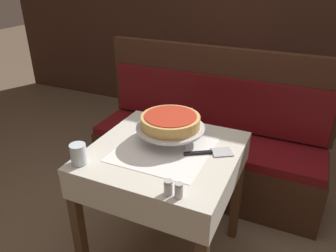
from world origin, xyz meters
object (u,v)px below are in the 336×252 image
(deep_dish_pizza, at_px, (170,121))
(salt_shaker, at_px, (168,187))
(napkin_holder, at_px, (183,116))
(booth_bench, at_px, (205,150))
(pizza_pan_stand, at_px, (170,128))
(water_glass_near, at_px, (78,154))
(dining_table_front, at_px, (164,167))
(condiment_caddy, at_px, (228,63))
(dining_table_rear, at_px, (216,78))
(pepper_shaker, at_px, (179,190))
(pizza_server, at_px, (210,152))

(deep_dish_pizza, height_order, salt_shaker, deep_dish_pizza)
(napkin_holder, bearing_deg, salt_shaker, -73.04)
(booth_bench, distance_m, napkin_holder, 0.64)
(pizza_pan_stand, xyz_separation_m, salt_shaker, (0.17, -0.41, -0.03))
(pizza_pan_stand, relative_size, napkin_holder, 3.55)
(water_glass_near, distance_m, napkin_holder, 0.65)
(dining_table_front, bearing_deg, deep_dish_pizza, 95.88)
(napkin_holder, relative_size, condiment_caddy, 0.68)
(dining_table_rear, bearing_deg, salt_shaker, -79.30)
(water_glass_near, bearing_deg, napkin_holder, 65.05)
(condiment_caddy, bearing_deg, dining_table_front, -86.49)
(booth_bench, bearing_deg, condiment_caddy, 95.89)
(water_glass_near, bearing_deg, booth_bench, 74.26)
(booth_bench, relative_size, pizza_pan_stand, 4.67)
(water_glass_near, relative_size, condiment_caddy, 0.66)
(deep_dish_pizza, distance_m, water_glass_near, 0.48)
(pepper_shaker, distance_m, condiment_caddy, 1.88)
(pizza_server, bearing_deg, dining_table_front, -165.92)
(dining_table_front, height_order, booth_bench, booth_bench)
(dining_table_front, bearing_deg, dining_table_rear, 96.78)
(dining_table_front, distance_m, water_glass_near, 0.44)
(dining_table_front, bearing_deg, napkin_holder, 94.87)
(dining_table_front, bearing_deg, pizza_server, 14.08)
(dining_table_front, relative_size, pizza_pan_stand, 2.06)
(pizza_server, distance_m, water_glass_near, 0.62)
(pepper_shaker, bearing_deg, water_glass_near, 176.11)
(napkin_holder, bearing_deg, pizza_server, -46.41)
(dining_table_rear, height_order, condiment_caddy, condiment_caddy)
(pizza_pan_stand, height_order, salt_shaker, pizza_pan_stand)
(condiment_caddy, bearing_deg, pizza_pan_stand, -86.66)
(condiment_caddy, bearing_deg, deep_dish_pizza, -86.66)
(condiment_caddy, bearing_deg, pepper_shaker, -80.70)
(booth_bench, bearing_deg, deep_dish_pizza, -89.80)
(dining_table_front, height_order, deep_dish_pizza, deep_dish_pizza)
(pizza_server, bearing_deg, booth_bench, 108.56)
(dining_table_rear, xyz_separation_m, pepper_shaker, (0.39, -1.81, 0.14))
(pepper_shaker, xyz_separation_m, condiment_caddy, (-0.30, 1.86, -0.00))
(pizza_pan_stand, bearing_deg, napkin_holder, 94.40)
(deep_dish_pizza, xyz_separation_m, condiment_caddy, (-0.08, 1.45, -0.08))
(napkin_holder, bearing_deg, pepper_shaker, -69.31)
(pizza_server, height_order, condiment_caddy, condiment_caddy)
(water_glass_near, bearing_deg, dining_table_front, 42.42)
(dining_table_rear, bearing_deg, dining_table_front, -83.22)
(napkin_holder, height_order, condiment_caddy, condiment_caddy)
(dining_table_front, distance_m, pizza_pan_stand, 0.20)
(salt_shaker, bearing_deg, dining_table_front, 117.84)
(pizza_pan_stand, bearing_deg, booth_bench, 90.20)
(dining_table_front, xyz_separation_m, pizza_server, (0.22, 0.06, 0.11))
(pepper_shaker, bearing_deg, pizza_pan_stand, 118.12)
(dining_table_front, distance_m, condiment_caddy, 1.56)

